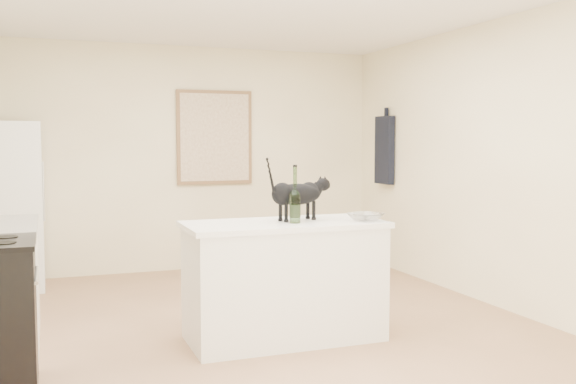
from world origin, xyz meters
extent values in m
plane|color=#A57957|center=(0.00, 0.00, 0.00)|extent=(5.50, 5.50, 0.00)
plane|color=#FDF1C4|center=(0.00, 2.75, 1.30)|extent=(4.50, 0.00, 4.50)
plane|color=#FDF1C4|center=(0.00, -2.75, 1.30)|extent=(4.50, 0.00, 4.50)
plane|color=#FDF1C4|center=(2.25, 0.00, 1.30)|extent=(0.00, 5.50, 5.50)
cube|color=white|center=(0.10, -0.20, 0.43)|extent=(1.44, 0.67, 0.86)
cube|color=white|center=(0.10, -0.20, 0.88)|extent=(1.50, 0.70, 0.04)
cube|color=white|center=(-1.95, 2.35, 0.85)|extent=(0.68, 0.68, 1.70)
cube|color=brown|center=(0.30, 2.72, 1.55)|extent=(0.90, 0.03, 1.10)
cube|color=beige|center=(0.30, 2.70, 1.55)|extent=(0.82, 0.00, 1.02)
cube|color=black|center=(2.19, 2.05, 1.40)|extent=(0.08, 0.34, 0.80)
cylinder|color=#255120|center=(0.15, -0.30, 1.09)|extent=(0.10, 0.10, 0.38)
imported|color=silver|center=(0.70, -0.37, 0.93)|extent=(0.32, 0.32, 0.06)
cube|color=white|center=(-1.60, 2.42, 1.21)|extent=(0.02, 0.13, 0.16)
camera|label=1|loc=(-1.57, -4.75, 1.51)|focal=40.50mm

